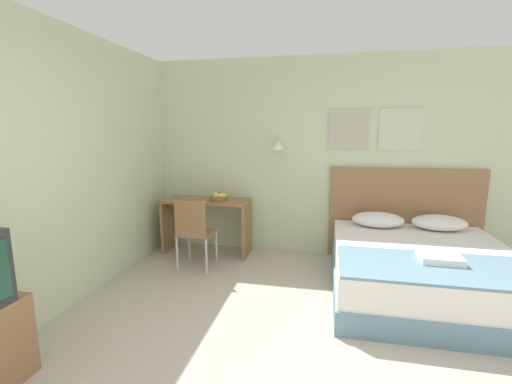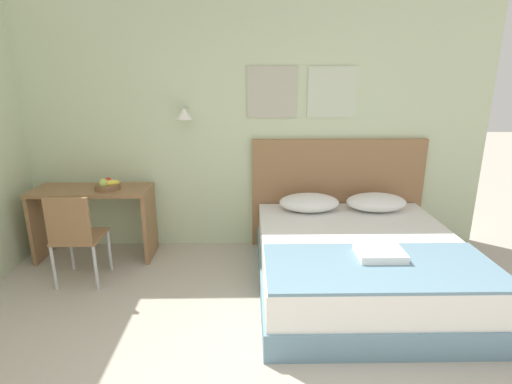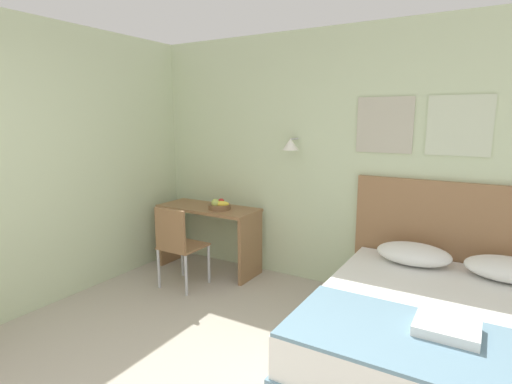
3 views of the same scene
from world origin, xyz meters
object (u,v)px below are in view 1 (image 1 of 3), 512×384
headboard (403,214)px  folded_towel_near_foot (440,258)px  bed (421,271)px  pillow_left (378,220)px  desk (207,216)px  throw_blanket (441,268)px  pillow_right (439,223)px  desk_chair (194,229)px  fruit_bowl (218,197)px

headboard → folded_towel_near_foot: 1.45m
bed → pillow_left: (-0.35, 0.73, 0.34)m
desk → pillow_left: bearing=0.2°
throw_blanket → desk: size_ratio=1.46×
pillow_right → folded_towel_near_foot: pillow_right is taller
bed → pillow_left: 0.88m
bed → desk_chair: size_ratio=2.25×
pillow_right → throw_blanket: size_ratio=0.36×
bed → folded_towel_near_foot: size_ratio=5.52×
pillow_right → throw_blanket: bearing=-105.2°
bed → desk_chair: (-2.55, 0.12, 0.26)m
bed → fruit_bowl: fruit_bowl is taller
pillow_left → headboard: bearing=38.9°
throw_blanket → folded_towel_near_foot: folded_towel_near_foot is taller
throw_blanket → desk_chair: (-2.55, 0.69, -0.00)m
desk → fruit_bowl: bearing=-11.3°
headboard → fruit_bowl: (-2.42, -0.33, 0.19)m
bed → pillow_left: bearing=115.8°
headboard → throw_blanket: (-0.00, -1.58, -0.09)m
pillow_left → folded_towel_near_foot: bearing=-71.8°
throw_blanket → desk: 2.91m
folded_towel_near_foot → headboard: bearing=91.1°
pillow_left → folded_towel_near_foot: 1.22m
folded_towel_near_foot → fruit_bowl: size_ratio=1.38×
pillow_right → desk_chair: size_ratio=0.72×
bed → desk: size_ratio=1.66×
headboard → desk: size_ratio=1.60×
headboard → desk: headboard is taller
headboard → pillow_right: size_ratio=3.03×
pillow_right → desk: desk is taller
pillow_left → throw_blanket: (0.35, -1.30, -0.08)m
pillow_right → folded_towel_near_foot: 1.21m
desk_chair → bed: bearing=-2.7°
throw_blanket → fruit_bowl: bearing=152.6°
bed → fruit_bowl: 2.57m
bed → fruit_bowl: size_ratio=7.60×
bed → desk_chair: bearing=177.3°
pillow_left → folded_towel_near_foot: (0.38, -1.16, -0.04)m
desk → desk_chair: desk_chair is taller
bed → desk: (-2.60, 0.72, 0.28)m
bed → headboard: size_ratio=1.04×
headboard → pillow_right: bearing=-38.9°
pillow_right → throw_blanket: (-0.35, -1.30, -0.08)m
bed → headboard: (0.00, 1.01, 0.36)m
bed → folded_towel_near_foot: bearing=-86.2°
desk_chair → fruit_bowl: fruit_bowl is taller
pillow_left → throw_blanket: pillow_left is taller
throw_blanket → folded_towel_near_foot: bearing=78.2°
pillow_right → fruit_bowl: size_ratio=2.42×
bed → pillow_right: bearing=64.2°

